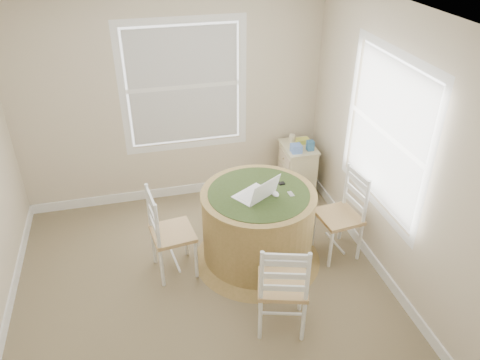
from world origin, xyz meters
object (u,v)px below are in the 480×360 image
object	(u,v)px
chair_right	(339,216)
corner_chest	(297,170)
chair_near	(283,284)
chair_left	(173,233)
laptop	(256,194)
round_table	(258,224)

from	to	relation	value
chair_right	corner_chest	bearing A→B (deg)	173.51
chair_near	corner_chest	world-z (taller)	chair_near
chair_left	corner_chest	distance (m)	2.02
chair_near	laptop	bearing A→B (deg)	-73.14
chair_right	laptop	distance (m)	0.96
corner_chest	chair_near	bearing A→B (deg)	-113.04
laptop	corner_chest	distance (m)	1.56
chair_left	chair_right	world-z (taller)	same
chair_near	corner_chest	xyz separation A→B (m)	(0.88, 2.03, -0.14)
round_table	corner_chest	xyz separation A→B (m)	(0.84, 1.12, -0.11)
laptop	chair_right	bearing A→B (deg)	144.88
chair_right	chair_near	bearing A→B (deg)	-54.20
chair_left	chair_right	distance (m)	1.71
round_table	chair_right	xyz separation A→B (m)	(0.84, -0.11, 0.03)
laptop	round_table	bearing A→B (deg)	-158.62
chair_right	laptop	xyz separation A→B (m)	(-0.88, 0.05, 0.38)
chair_near	laptop	xyz separation A→B (m)	(-0.00, 0.85, 0.38)
chair_left	chair_right	size ratio (longest dim) A/B	1.00
chair_right	corner_chest	distance (m)	1.24
laptop	chair_near	bearing A→B (deg)	58.27
corner_chest	laptop	bearing A→B (deg)	-126.38
corner_chest	round_table	bearing A→B (deg)	-126.37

